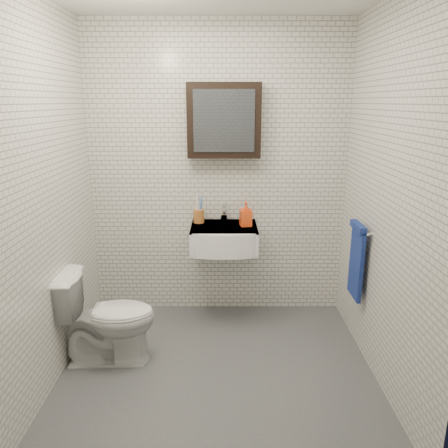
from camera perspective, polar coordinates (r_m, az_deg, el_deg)
The scene contains 9 objects.
ground at distance 3.29m, azimuth -0.89°, elevation -18.43°, with size 2.20×2.00×0.01m, color #494C51.
room_shell at distance 2.75m, azimuth -1.02°, elevation 7.67°, with size 2.22×2.02×2.51m.
washbasin at distance 3.62m, azimuth 0.00°, elevation -1.86°, with size 0.55×0.50×0.20m.
faucet at distance 3.77m, azimuth -0.01°, elevation 1.38°, with size 0.06×0.20×0.15m.
mirror_cabinet at distance 3.65m, azimuth -0.01°, elevation 13.35°, with size 0.60×0.15×0.60m.
towel_rail at distance 3.42m, azimuth 16.95°, elevation -4.22°, with size 0.09×0.30×0.58m.
toothbrush_cup at distance 3.73m, azimuth -3.30°, elevation 1.14°, with size 0.10×0.10×0.25m.
soap_bottle at distance 3.62m, azimuth 2.86°, elevation 1.33°, with size 0.09×0.09×0.20m, color #F65819.
toilet at distance 3.34m, azimuth -15.06°, elevation -11.61°, with size 0.39×0.69×0.70m, color white.
Camera 1 is at (0.04, -2.72, 1.85)m, focal length 35.00 mm.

